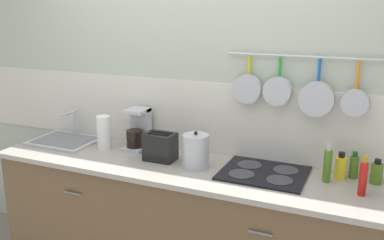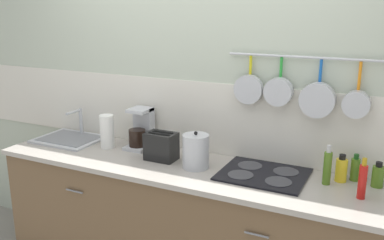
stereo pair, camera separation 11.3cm
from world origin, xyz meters
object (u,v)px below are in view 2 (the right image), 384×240
(kettle, at_px, (196,151))
(bottle_vinegar, at_px, (327,167))
(toaster, at_px, (161,146))
(bottle_hot_sauce, at_px, (362,181))
(coffee_maker, at_px, (141,131))
(bottle_sesame_oil, at_px, (355,169))
(bottle_cooking_wine, at_px, (378,176))
(bottle_olive_oil, at_px, (341,169))
(paper_towel_roll, at_px, (107,131))

(kettle, relative_size, bottle_vinegar, 1.02)
(toaster, height_order, bottle_hot_sauce, bottle_hot_sauce)
(coffee_maker, xyz_separation_m, bottle_sesame_oil, (1.51, 0.03, -0.05))
(kettle, relative_size, bottle_cooking_wine, 1.62)
(kettle, bearing_deg, bottle_cooking_wine, 10.15)
(bottle_olive_oil, distance_m, bottle_sesame_oil, 0.09)
(bottle_hot_sauce, bearing_deg, bottle_olive_oil, 124.08)
(bottle_hot_sauce, xyz_separation_m, bottle_cooking_wine, (0.07, 0.21, -0.04))
(paper_towel_roll, xyz_separation_m, bottle_vinegar, (1.58, 0.03, -0.02))
(toaster, bearing_deg, bottle_sesame_oil, 9.40)
(paper_towel_roll, distance_m, bottle_hot_sauce, 1.79)
(coffee_maker, distance_m, bottle_vinegar, 1.37)
(toaster, bearing_deg, kettle, -6.15)
(kettle, relative_size, bottle_hot_sauce, 1.05)
(bottle_vinegar, distance_m, bottle_cooking_wine, 0.29)
(coffee_maker, distance_m, bottle_olive_oil, 1.43)
(toaster, relative_size, bottle_cooking_wine, 1.47)
(bottle_vinegar, bearing_deg, kettle, -172.95)
(bottle_vinegar, distance_m, bottle_sesame_oil, 0.20)
(bottle_hot_sauce, distance_m, bottle_cooking_wine, 0.22)
(bottle_cooking_wine, bearing_deg, bottle_olive_oil, -177.14)
(toaster, bearing_deg, bottle_olive_oil, 7.59)
(kettle, distance_m, bottle_sesame_oil, 0.99)
(toaster, height_order, bottle_olive_oil, toaster)
(paper_towel_roll, xyz_separation_m, bottle_hot_sauce, (1.79, -0.09, -0.02))
(bottle_vinegar, distance_m, bottle_olive_oil, 0.11)
(kettle, height_order, bottle_sesame_oil, kettle)
(bottle_olive_oil, height_order, bottle_sesame_oil, bottle_olive_oil)
(coffee_maker, relative_size, bottle_hot_sauce, 1.27)
(toaster, xyz_separation_m, bottle_vinegar, (1.09, 0.07, 0.01))
(coffee_maker, distance_m, bottle_cooking_wine, 1.64)
(bottle_vinegar, bearing_deg, bottle_cooking_wine, 18.98)
(bottle_vinegar, height_order, bottle_cooking_wine, bottle_vinegar)
(bottle_hot_sauce, bearing_deg, bottle_sesame_oil, 103.86)
(bottle_vinegar, xyz_separation_m, bottle_olive_oil, (0.07, 0.08, -0.03))
(bottle_hot_sauce, relative_size, bottle_cooking_wine, 1.54)
(toaster, relative_size, kettle, 0.91)
(bottle_hot_sauce, bearing_deg, paper_towel_roll, 177.17)
(paper_towel_roll, distance_m, kettle, 0.77)
(paper_towel_roll, height_order, bottle_sesame_oil, paper_towel_roll)
(paper_towel_roll, relative_size, bottle_cooking_wine, 1.63)
(paper_towel_roll, distance_m, coffee_maker, 0.25)
(coffee_maker, height_order, toaster, coffee_maker)
(bottle_vinegar, relative_size, bottle_cooking_wine, 1.60)
(kettle, bearing_deg, bottle_olive_oil, 11.79)
(bottle_olive_oil, bearing_deg, paper_towel_roll, -176.16)
(bottle_vinegar, height_order, bottle_hot_sauce, bottle_vinegar)
(bottle_olive_oil, xyz_separation_m, bottle_sesame_oil, (0.07, 0.05, -0.00))
(kettle, xyz_separation_m, bottle_cooking_wine, (1.09, 0.19, -0.04))
(coffee_maker, relative_size, bottle_cooking_wine, 1.95)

